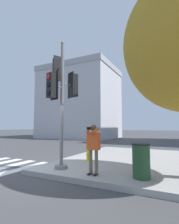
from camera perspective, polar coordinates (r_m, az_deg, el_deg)
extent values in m
plane|color=#424244|center=(6.99, -15.18, -18.74)|extent=(160.00, 160.00, 0.00)
cube|color=#9E9B96|center=(8.77, 20.57, -15.11)|extent=(8.00, 8.00, 0.18)
cube|color=silver|center=(7.85, -21.79, -16.98)|extent=(0.46, 3.15, 0.01)
cube|color=silver|center=(8.52, -25.90, -15.84)|extent=(0.46, 3.15, 0.01)
cylinder|color=slate|center=(6.76, -9.24, -17.25)|extent=(0.48, 0.48, 0.12)
cylinder|color=slate|center=(6.66, -8.97, 2.94)|extent=(0.13, 0.13, 4.59)
sphere|color=slate|center=(7.35, -8.72, 21.30)|extent=(0.14, 0.14, 0.14)
cylinder|color=slate|center=(6.90, -7.23, 8.88)|extent=(0.19, 0.30, 0.05)
cube|color=black|center=(7.03, -5.23, 8.60)|extent=(0.38, 0.35, 0.90)
cube|color=black|center=(6.97, -6.18, 8.73)|extent=(0.38, 0.21, 1.02)
cylinder|color=red|center=(7.17, -4.26, 10.80)|extent=(0.16, 0.10, 0.17)
cylinder|color=black|center=(7.10, -4.28, 8.46)|extent=(0.16, 0.10, 0.17)
cylinder|color=black|center=(7.03, -4.29, 6.08)|extent=(0.16, 0.10, 0.17)
cylinder|color=slate|center=(6.63, -10.38, 8.12)|extent=(0.12, 0.31, 0.05)
cube|color=black|center=(6.46, -12.31, 8.48)|extent=(0.35, 0.31, 0.90)
cube|color=black|center=(6.54, -11.38, 8.31)|extent=(0.41, 0.12, 1.02)
cylinder|color=red|center=(6.46, -13.24, 11.25)|extent=(0.17, 0.07, 0.17)
cylinder|color=black|center=(6.39, -13.29, 8.66)|extent=(0.17, 0.07, 0.17)
cylinder|color=black|center=(6.32, -13.35, 6.02)|extent=(0.17, 0.07, 0.17)
cylinder|color=slate|center=(7.19, -9.62, 14.13)|extent=(0.30, 0.19, 0.05)
cube|color=black|center=(7.43, -10.56, 13.51)|extent=(0.35, 0.38, 0.90)
cube|color=black|center=(7.31, -10.11, 13.80)|extent=(0.22, 0.38, 1.02)
cylinder|color=red|center=(7.64, -10.96, 15.37)|extent=(0.11, 0.16, 0.17)
cylinder|color=black|center=(7.54, -10.99, 13.23)|extent=(0.11, 0.16, 0.17)
cylinder|color=black|center=(7.46, -11.03, 11.04)|extent=(0.11, 0.16, 0.17)
cube|color=black|center=(5.91, 0.13, -19.51)|extent=(0.09, 0.24, 0.05)
cube|color=black|center=(5.82, 2.00, -19.73)|extent=(0.09, 0.24, 0.05)
cylinder|color=#6B6051|center=(5.88, 0.41, -15.93)|extent=(0.11, 0.11, 0.78)
cylinder|color=#6B6051|center=(5.79, 2.25, -16.10)|extent=(0.11, 0.11, 0.78)
cube|color=#E55623|center=(5.74, 1.31, -9.48)|extent=(0.40, 0.22, 0.55)
sphere|color=brown|center=(5.72, 1.30, -5.13)|extent=(0.20, 0.20, 0.20)
cube|color=black|center=(5.45, -0.12, -5.36)|extent=(0.12, 0.10, 0.09)
cylinder|color=black|center=(5.38, -0.46, -5.36)|extent=(0.06, 0.08, 0.06)
cylinder|color=#E55623|center=(5.66, -0.56, -6.04)|extent=(0.23, 0.35, 0.22)
cylinder|color=#E55623|center=(5.54, 1.93, -6.06)|extent=(0.23, 0.35, 0.22)
cylinder|color=yellow|center=(7.89, -0.38, -14.00)|extent=(0.17, 0.17, 0.53)
sphere|color=yellow|center=(7.85, -0.37, -11.75)|extent=(0.15, 0.15, 0.15)
cylinder|color=yellow|center=(7.78, -0.77, -13.69)|extent=(0.07, 0.06, 0.07)
cylinder|color=#234728|center=(5.60, 16.52, -15.25)|extent=(0.51, 0.51, 0.98)
cylinder|color=black|center=(5.53, 16.39, -10.04)|extent=(0.54, 0.54, 0.04)
cube|color=#BCBCC1|center=(27.45, -2.99, 2.09)|extent=(10.71, 8.85, 9.98)
cube|color=#A3A3A8|center=(28.60, -2.94, 12.87)|extent=(10.91, 9.05, 0.80)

